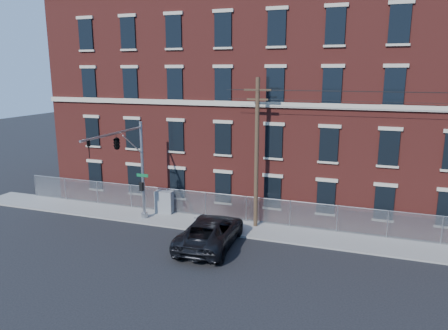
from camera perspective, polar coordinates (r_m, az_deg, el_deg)
ground at (r=25.03m, az=-3.71°, el=-12.21°), size 140.00×140.00×0.00m
sidewalk at (r=28.06m, az=24.39°, el=-10.42°), size 65.00×3.00×0.12m
mill_building at (r=35.01m, az=24.43°, el=7.64°), size 55.30×14.32×16.30m
chain_link_fence at (r=28.92m, az=24.37°, el=-7.62°), size 59.06×0.06×1.85m
traffic_signal_mast at (r=27.97m, az=-13.49°, el=1.73°), size 0.90×6.75×7.00m
utility_pole_near at (r=27.86m, az=4.45°, el=1.90°), size 1.80×0.28×10.00m
pickup_truck at (r=26.06m, az=-1.85°, el=-9.01°), size 3.35×6.65×1.81m
utility_cabinet at (r=31.84m, az=-8.10°, el=-4.97°), size 1.36×0.74×1.66m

